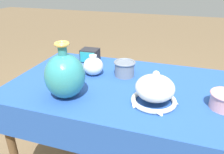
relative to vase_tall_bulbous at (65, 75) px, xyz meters
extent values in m
cylinder|color=brown|center=(-0.32, 0.51, -0.50)|extent=(0.04, 0.04, 0.70)
cylinder|color=brown|center=(0.78, 0.51, -0.50)|extent=(0.04, 0.04, 0.70)
cube|color=brown|center=(0.23, 0.21, -0.13)|extent=(1.20, 0.71, 0.03)
cube|color=#234C9E|center=(0.23, 0.21, -0.11)|extent=(1.22, 0.73, 0.01)
cube|color=#234C9E|center=(0.23, -0.16, -0.20)|extent=(1.22, 0.01, 0.18)
ellipsoid|color=teal|center=(0.00, 0.00, 0.00)|extent=(0.19, 0.19, 0.21)
cylinder|color=teal|center=(0.00, 0.00, 0.12)|extent=(0.04, 0.04, 0.05)
torus|color=gold|center=(0.00, 0.00, 0.15)|extent=(0.07, 0.07, 0.02)
torus|color=white|center=(0.40, 0.07, -0.10)|extent=(0.21, 0.21, 0.02)
ellipsoid|color=white|center=(0.40, 0.07, -0.03)|extent=(0.18, 0.18, 0.11)
sphere|color=white|center=(0.40, 0.07, 0.03)|extent=(0.03, 0.03, 0.03)
cone|color=white|center=(0.51, 0.07, -0.10)|extent=(0.01, 0.04, 0.03)
cone|color=white|center=(0.44, 0.17, -0.10)|extent=(0.04, 0.02, 0.03)
cone|color=white|center=(0.32, 0.13, -0.10)|extent=(0.03, 0.04, 0.03)
cone|color=white|center=(0.32, 0.01, -0.10)|extent=(0.03, 0.04, 0.03)
cone|color=white|center=(0.44, -0.03, -0.10)|extent=(0.04, 0.02, 0.03)
cube|color=#232328|center=(-0.08, 0.47, -0.07)|extent=(0.12, 0.10, 0.08)
cube|color=teal|center=(-0.08, 0.42, -0.07)|extent=(0.10, 0.01, 0.07)
cylinder|color=#BC6642|center=(-0.18, 0.29, -0.08)|extent=(0.12, 0.12, 0.07)
torus|color=#BC6642|center=(-0.18, 0.29, -0.04)|extent=(0.13, 0.13, 0.01)
ellipsoid|color=white|center=(0.03, 0.27, -0.06)|extent=(0.11, 0.11, 0.11)
cylinder|color=white|center=(0.03, 0.27, 0.00)|extent=(0.04, 0.04, 0.02)
cylinder|color=slate|center=(0.20, 0.31, -0.07)|extent=(0.11, 0.11, 0.08)
torus|color=slate|center=(0.20, 0.31, -0.03)|extent=(0.12, 0.12, 0.01)
camera|label=1|loc=(0.49, -0.80, 0.42)|focal=35.00mm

